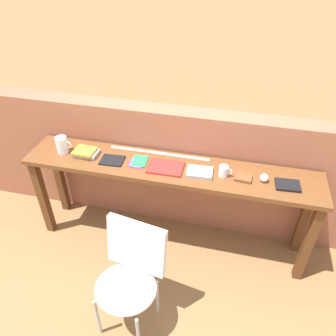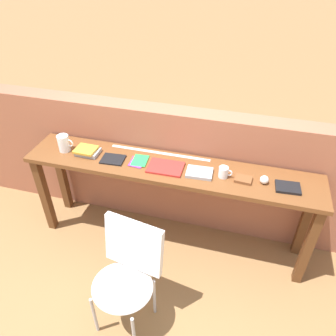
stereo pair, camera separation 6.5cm
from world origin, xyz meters
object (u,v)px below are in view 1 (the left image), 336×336
at_px(leather_journal_brown, 243,178).
at_px(sports_ball_small, 264,178).
at_px(book_stack_leftmost, 86,152).
at_px(magazine_cycling, 112,160).
at_px(book_open_centre, 165,167).
at_px(pamphlet_pile_colourful, 138,162).
at_px(chair_white_moulded, 130,274).
at_px(pitcher_white, 62,145).
at_px(mug, 224,171).
at_px(book_repair_rightmost, 288,185).

distance_m(leather_journal_brown, sports_ball_small, 0.16).
relative_size(book_stack_leftmost, magazine_cycling, 1.06).
height_order(book_open_centre, sports_ball_small, sports_ball_small).
bearing_deg(pamphlet_pile_colourful, chair_white_moulded, -77.50).
xyz_separation_m(chair_white_moulded, book_stack_leftmost, (-0.66, 0.83, 0.38)).
height_order(book_stack_leftmost, magazine_cycling, book_stack_leftmost).
distance_m(book_stack_leftmost, book_open_centre, 0.72).
xyz_separation_m(pitcher_white, book_stack_leftmost, (0.21, 0.01, -0.05)).
relative_size(pitcher_white, pamphlet_pile_colourful, 0.95).
distance_m(pamphlet_pile_colourful, leather_journal_brown, 0.88).
distance_m(chair_white_moulded, leather_journal_brown, 1.12).
bearing_deg(pitcher_white, mug, -0.30).
height_order(pitcher_white, book_open_centre, pitcher_white).
bearing_deg(book_repair_rightmost, magazine_cycling, 176.40).
xyz_separation_m(leather_journal_brown, book_repair_rightmost, (0.34, -0.01, -0.00)).
height_order(chair_white_moulded, book_stack_leftmost, book_stack_leftmost).
relative_size(leather_journal_brown, sports_ball_small, 1.95).
height_order(mug, leather_journal_brown, mug).
bearing_deg(pamphlet_pile_colourful, sports_ball_small, -0.83).
xyz_separation_m(book_stack_leftmost, magazine_cycling, (0.25, -0.03, -0.02)).
bearing_deg(book_repair_rightmost, sports_ball_small, 170.45).
bearing_deg(book_repair_rightmost, leather_journal_brown, 174.85).
bearing_deg(leather_journal_brown, book_open_centre, -174.86).
bearing_deg(leather_journal_brown, book_repair_rightmost, 3.25).
relative_size(book_stack_leftmost, sports_ball_small, 3.09).
height_order(magazine_cycling, leather_journal_brown, leather_journal_brown).
bearing_deg(chair_white_moulded, leather_journal_brown, 49.31).
bearing_deg(book_open_centre, book_repair_rightmost, -1.30).
bearing_deg(magazine_cycling, book_repair_rightmost, -3.57).
height_order(leather_journal_brown, book_repair_rightmost, leather_journal_brown).
bearing_deg(book_stack_leftmost, leather_journal_brown, -0.86).
distance_m(book_stack_leftmost, pamphlet_pile_colourful, 0.47).
xyz_separation_m(book_stack_leftmost, sports_ball_small, (1.50, -0.01, 0.01)).
xyz_separation_m(book_stack_leftmost, mug, (1.19, -0.01, 0.02)).
bearing_deg(mug, leather_journal_brown, -2.87).
distance_m(book_open_centre, sports_ball_small, 0.79).
xyz_separation_m(pamphlet_pile_colourful, sports_ball_small, (1.03, -0.02, 0.03)).
distance_m(mug, book_repair_rightmost, 0.49).
height_order(pitcher_white, book_stack_leftmost, pitcher_white).
relative_size(pamphlet_pile_colourful, sports_ball_small, 2.91).
bearing_deg(chair_white_moulded, pitcher_white, 136.64).
height_order(pamphlet_pile_colourful, mug, mug).
distance_m(pitcher_white, book_open_centre, 0.93).
bearing_deg(magazine_cycling, book_stack_leftmost, 169.58).
bearing_deg(pitcher_white, book_stack_leftmost, 1.37).
xyz_separation_m(magazine_cycling, sports_ball_small, (1.25, 0.02, 0.03)).
relative_size(chair_white_moulded, mug, 8.10).
height_order(chair_white_moulded, sports_ball_small, sports_ball_small).
bearing_deg(chair_white_moulded, pamphlet_pile_colourful, 102.50).
distance_m(pitcher_white, pamphlet_pile_colourful, 0.69).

